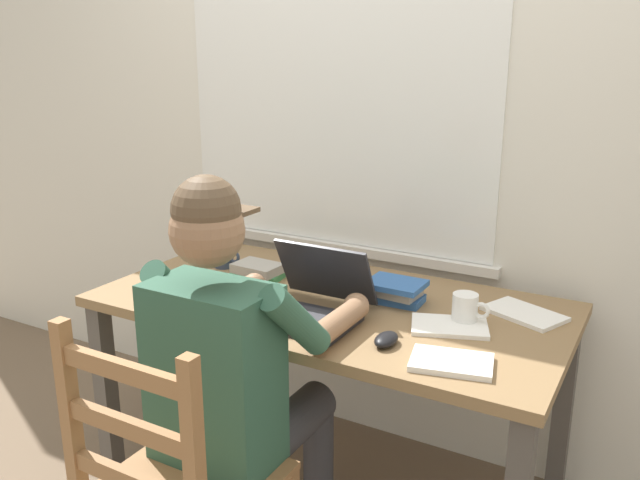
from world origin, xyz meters
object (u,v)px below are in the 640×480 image
at_px(book_stack_main, 397,291).
at_px(computer_mouse, 386,339).
at_px(laptop, 310,300).
at_px(coffee_mug_dark, 224,256).
at_px(seated_person, 239,367).
at_px(coffee_mug_white, 466,309).
at_px(book_stack_side, 258,271).
at_px(desk, 330,324).

bearing_deg(book_stack_main, computer_mouse, -72.00).
distance_m(laptop, coffee_mug_dark, 0.59).
height_order(seated_person, book_stack_main, seated_person).
distance_m(seated_person, coffee_mug_white, 0.71).
xyz_separation_m(coffee_mug_dark, book_stack_side, (0.19, -0.05, -0.02)).
xyz_separation_m(coffee_mug_white, book_stack_main, (-0.25, 0.06, -0.01)).
distance_m(computer_mouse, book_stack_side, 0.70).
bearing_deg(book_stack_main, coffee_mug_dark, 178.23).
bearing_deg(coffee_mug_dark, book_stack_side, -14.22).
distance_m(desk, computer_mouse, 0.40).
xyz_separation_m(laptop, computer_mouse, (0.30, -0.08, -0.03)).
bearing_deg(coffee_mug_white, laptop, -158.58).
distance_m(desk, laptop, 0.20).
distance_m(laptop, computer_mouse, 0.31).
distance_m(desk, coffee_mug_dark, 0.55).
xyz_separation_m(desk, laptop, (0.01, -0.15, 0.14)).
relative_size(seated_person, computer_mouse, 12.61).
relative_size(desk, computer_mouse, 15.48).
distance_m(computer_mouse, book_stack_main, 0.33).
height_order(coffee_mug_white, book_stack_side, coffee_mug_white).
bearing_deg(seated_person, laptop, 82.21).
distance_m(seated_person, book_stack_main, 0.61).
bearing_deg(coffee_mug_white, seated_person, -134.49).
xyz_separation_m(laptop, coffee_mug_dark, (-0.53, 0.25, -0.01)).
height_order(desk, seated_person, seated_person).
height_order(laptop, computer_mouse, laptop).
relative_size(laptop, computer_mouse, 3.32).
bearing_deg(laptop, desk, 93.67).
relative_size(computer_mouse, coffee_mug_dark, 0.90).
xyz_separation_m(seated_person, coffee_mug_dark, (-0.49, 0.58, 0.09)).
bearing_deg(book_stack_side, seated_person, -60.61).
distance_m(seated_person, coffee_mug_dark, 0.76).
distance_m(book_stack_main, book_stack_side, 0.54).
bearing_deg(laptop, book_stack_main, 50.00).
height_order(laptop, book_stack_side, laptop).
relative_size(desk, seated_person, 1.23).
relative_size(coffee_mug_white, book_stack_main, 0.63).
height_order(seated_person, book_stack_side, seated_person).
bearing_deg(computer_mouse, laptop, 164.30).
xyz_separation_m(seated_person, laptop, (0.04, 0.32, 0.10)).
bearing_deg(seated_person, computer_mouse, 35.11).
bearing_deg(seated_person, coffee_mug_white, 45.51).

